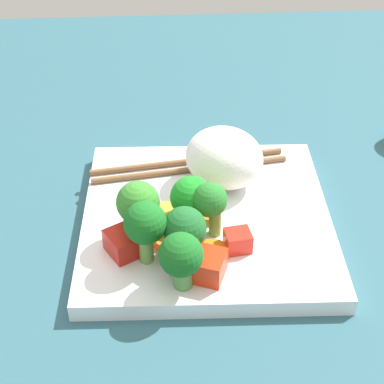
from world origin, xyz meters
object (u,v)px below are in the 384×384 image
rice_mound (224,158)px  broccoli_floret_1 (191,199)px  chopstick_pair (189,165)px  square_plate (206,219)px  carrot_slice_1 (187,208)px

rice_mound → broccoli_floret_1: size_ratio=1.53×
broccoli_floret_1 → chopstick_pair: size_ratio=0.25×
square_plate → carrot_slice_1: bearing=-16.4°
rice_mound → carrot_slice_1: (3.91, 4.34, -2.69)cm
square_plate → carrot_slice_1: size_ratio=9.62×
rice_mound → chopstick_pair: size_ratio=0.38×
square_plate → chopstick_pair: bearing=-80.9°
square_plate → carrot_slice_1: carrot_slice_1 is taller
rice_mound → broccoli_floret_1: 7.31cm
rice_mound → chopstick_pair: 5.06cm
broccoli_floret_1 → chopstick_pair: broccoli_floret_1 is taller
square_plate → chopstick_pair: size_ratio=1.13×
square_plate → broccoli_floret_1: bearing=42.6°
broccoli_floret_1 → chopstick_pair: 9.38cm
carrot_slice_1 → rice_mound: bearing=-132.0°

